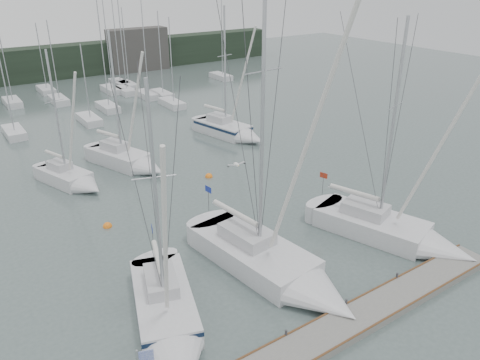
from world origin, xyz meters
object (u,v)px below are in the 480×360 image
Objects in this scene: buoy_b at (209,177)px; sailboat_mid_c at (131,161)px; sailboat_near_left at (169,325)px; sailboat_near_center at (284,272)px; sailboat_near_right at (403,235)px; sailboat_mid_b at (74,180)px; sailboat_mid_d at (233,132)px; buoy_a at (108,227)px.

sailboat_mid_c is at bearing 130.20° from buoy_b.
sailboat_near_center is at bearing 18.77° from sailboat_near_left.
sailboat_near_right is 25.43m from sailboat_mid_b.
sailboat_mid_d is at bearing 44.78° from buoy_b.
sailboat_near_center reaches higher than sailboat_near_right.
sailboat_near_left is 1.14× the size of sailboat_mid_b.
sailboat_near_left is 20.54× the size of buoy_b.
sailboat_near_right is at bearing 14.10° from sailboat_near_left.
sailboat_near_right is 16.82m from buoy_b.
buoy_a is 10.59m from buoy_b.
sailboat_mid_b reaches higher than buoy_b.
buoy_a is (1.10, 11.75, -0.57)m from sailboat_near_left.
sailboat_near_center reaches higher than buoy_a.
sailboat_near_center reaches higher than sailboat_mid_b.
sailboat_near_center reaches higher than sailboat_mid_c.
sailboat_mid_c is (-9.62, 21.60, 0.03)m from sailboat_near_right.
buoy_b is (-7.32, -7.26, -0.65)m from sailboat_mid_d.
sailboat_near_left is 7.20m from sailboat_near_center.
sailboat_mid_d is 22.28× the size of buoy_a.
sailboat_mid_c is at bearing 95.95° from sailboat_near_right.
sailboat_near_right is 19.72m from buoy_a.
sailboat_mid_b is at bearing 155.62° from buoy_b.
buoy_b is at bearing 89.06° from sailboat_near_right.
sailboat_near_left reaches higher than sailboat_mid_c.
buoy_a is at bearing -161.87° from buoy_b.
sailboat_near_right is 1.30× the size of sailboat_mid_b.
sailboat_mid_c is at bearing 84.91° from sailboat_near_center.
sailboat_mid_c is (6.49, 20.57, 0.05)m from sailboat_near_left.
sailboat_mid_b is 18.02× the size of buoy_b.
sailboat_near_center is 1.31× the size of sailboat_near_right.
sailboat_near_left is 0.88× the size of sailboat_near_right.
buoy_a is (-6.10, 11.62, -0.64)m from sailboat_near_center.
buoy_a is at bearing 102.39° from sailboat_near_left.
buoy_a is at bearing -161.00° from sailboat_mid_d.
sailboat_near_center reaches higher than sailboat_mid_d.
buoy_b is (11.16, 15.04, -0.57)m from sailboat_near_left.
sailboat_near_center is 1.57× the size of sailboat_mid_c.
sailboat_mid_d reaches higher than buoy_a.
sailboat_mid_d is at bearing 31.27° from buoy_a.
sailboat_near_center is 20.46m from sailboat_mid_c.
sailboat_mid_c is 7.27m from buoy_b.
sailboat_mid_c is 19.52× the size of buoy_b.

